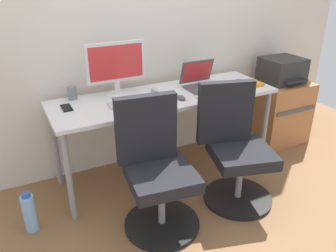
# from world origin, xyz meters

# --- Properties ---
(ground_plane) EXTENTS (5.28, 5.28, 0.00)m
(ground_plane) POSITION_xyz_m (0.00, 0.00, 0.00)
(ground_plane) COLOR brown
(back_wall) EXTENTS (4.40, 0.04, 2.60)m
(back_wall) POSITION_xyz_m (0.00, 0.38, 1.30)
(back_wall) COLOR silver
(back_wall) RESTS_ON ground
(desk) EXTENTS (1.86, 0.61, 0.74)m
(desk) POSITION_xyz_m (0.00, 0.00, 0.68)
(desk) COLOR silver
(desk) RESTS_ON ground
(office_chair_left) EXTENTS (0.54, 0.54, 0.94)m
(office_chair_left) POSITION_xyz_m (-0.34, -0.55, 0.42)
(office_chair_left) COLOR black
(office_chair_left) RESTS_ON ground
(office_chair_right) EXTENTS (0.54, 0.54, 0.94)m
(office_chair_right) POSITION_xyz_m (0.32, -0.56, 0.42)
(office_chair_right) COLOR black
(office_chair_right) RESTS_ON ground
(side_cabinet) EXTENTS (0.55, 0.52, 0.64)m
(side_cabinet) POSITION_xyz_m (1.34, 0.09, 0.32)
(side_cabinet) COLOR #B77542
(side_cabinet) RESTS_ON ground
(printer) EXTENTS (0.38, 0.40, 0.24)m
(printer) POSITION_xyz_m (1.34, 0.09, 0.76)
(printer) COLOR #2D2D2D
(printer) RESTS_ON side_cabinet
(water_bottle_on_floor) EXTENTS (0.09, 0.09, 0.31)m
(water_bottle_on_floor) POSITION_xyz_m (-1.17, -0.24, 0.15)
(water_bottle_on_floor) COLOR #8CBFF2
(water_bottle_on_floor) RESTS_ON ground
(desktop_monitor) EXTENTS (0.48, 0.18, 0.43)m
(desktop_monitor) POSITION_xyz_m (-0.35, 0.16, 0.99)
(desktop_monitor) COLOR silver
(desktop_monitor) RESTS_ON desk
(open_laptop) EXTENTS (0.31, 0.28, 0.22)m
(open_laptop) POSITION_xyz_m (0.37, 0.04, 0.80)
(open_laptop) COLOR #4C4C51
(open_laptop) RESTS_ON desk
(keyboard_by_monitor) EXTENTS (0.34, 0.12, 0.02)m
(keyboard_by_monitor) POSITION_xyz_m (-0.32, -0.05, 0.75)
(keyboard_by_monitor) COLOR #B7B7B7
(keyboard_by_monitor) RESTS_ON desk
(keyboard_by_laptop) EXTENTS (0.34, 0.12, 0.02)m
(keyboard_by_laptop) POSITION_xyz_m (0.35, -0.22, 0.75)
(keyboard_by_laptop) COLOR silver
(keyboard_by_laptop) RESTS_ON desk
(mouse_by_monitor) EXTENTS (0.06, 0.10, 0.03)m
(mouse_by_monitor) POSITION_xyz_m (-0.04, 0.12, 0.76)
(mouse_by_monitor) COLOR #B7B7B7
(mouse_by_monitor) RESTS_ON desk
(mouse_by_laptop) EXTENTS (0.06, 0.10, 0.03)m
(mouse_by_laptop) POSITION_xyz_m (0.07, -0.15, 0.76)
(mouse_by_laptop) COLOR #515156
(mouse_by_laptop) RESTS_ON desk
(coffee_mug) EXTENTS (0.08, 0.08, 0.09)m
(coffee_mug) POSITION_xyz_m (0.59, -0.19, 0.79)
(coffee_mug) COLOR purple
(coffee_mug) RESTS_ON desk
(pen_cup) EXTENTS (0.07, 0.07, 0.10)m
(pen_cup) POSITION_xyz_m (-0.69, 0.24, 0.80)
(pen_cup) COLOR slate
(pen_cup) RESTS_ON desk
(phone_near_monitor) EXTENTS (0.07, 0.14, 0.01)m
(phone_near_monitor) POSITION_xyz_m (-0.78, 0.07, 0.75)
(phone_near_monitor) COLOR black
(phone_near_monitor) RESTS_ON desk
(notebook) EXTENTS (0.21, 0.15, 0.03)m
(notebook) POSITION_xyz_m (0.77, -0.12, 0.76)
(notebook) COLOR orange
(notebook) RESTS_ON desk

